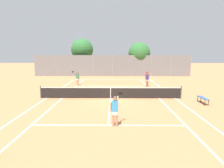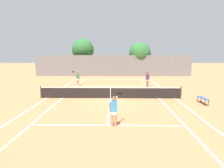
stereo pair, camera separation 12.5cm
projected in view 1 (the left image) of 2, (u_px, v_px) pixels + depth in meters
ground_plane at (111, 98)px, 16.96m from camera, size 120.00×120.00×0.00m
court_line_markings at (111, 98)px, 16.96m from camera, size 11.10×23.90×0.01m
tennis_net at (111, 92)px, 16.88m from camera, size 12.00×0.10×1.07m
player_near_side at (115, 109)px, 10.38m from camera, size 0.70×0.73×1.77m
player_far_left at (77, 78)px, 23.54m from camera, size 0.87×0.67×1.77m
player_far_right at (147, 79)px, 22.76m from camera, size 0.52×0.85×1.77m
loose_tennis_ball_0 at (95, 110)px, 13.45m from camera, size 0.07×0.07×0.07m
loose_tennis_ball_1 at (135, 82)px, 26.49m from camera, size 0.07×0.07×0.07m
courtside_bench at (203, 98)px, 15.19m from camera, size 0.36×1.50×0.47m
back_fence at (112, 66)px, 32.92m from camera, size 25.90×0.08×3.48m
tree_behind_left at (82, 50)px, 36.02m from camera, size 3.96×3.96×6.37m
tree_behind_right at (140, 54)px, 34.08m from camera, size 3.70×3.70×5.60m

